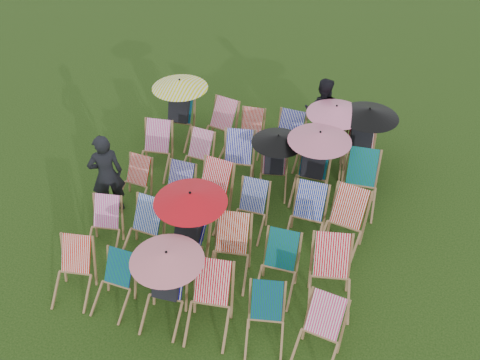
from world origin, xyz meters
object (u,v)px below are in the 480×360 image
(deckchair_5, at_px, (318,336))
(person_left, at_px, (106,174))
(deckchair_29, at_px, (363,139))
(person_rear, at_px, (322,112))
(deckchair_0, at_px, (72,273))

(deckchair_5, bearing_deg, person_left, 163.74)
(person_left, bearing_deg, deckchair_29, 173.18)
(deckchair_29, bearing_deg, person_rear, 136.75)
(person_left, bearing_deg, person_rear, -173.18)
(deckchair_29, xyz_separation_m, person_left, (-4.29, -2.69, 0.10))
(deckchair_0, height_order, person_rear, person_rear)
(person_rear, bearing_deg, deckchair_29, 141.99)
(person_left, height_order, person_rear, person_left)
(deckchair_0, height_order, deckchair_29, deckchair_29)
(deckchair_5, xyz_separation_m, person_rear, (-1.02, 5.36, 0.33))
(deckchair_0, distance_m, deckchair_29, 6.07)
(deckchair_0, relative_size, person_left, 0.54)
(deckchair_29, relative_size, person_rear, 0.89)
(deckchair_29, distance_m, person_left, 5.07)
(person_left, xyz_separation_m, person_rear, (3.31, 3.40, -0.05))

